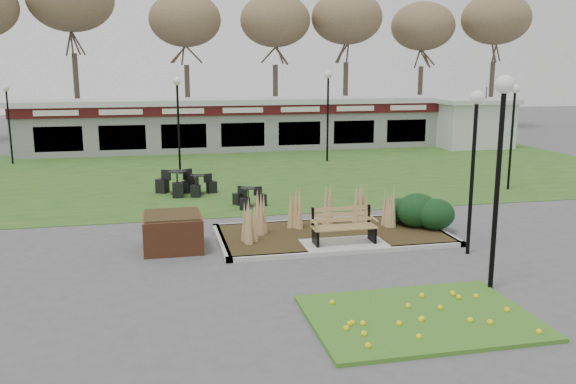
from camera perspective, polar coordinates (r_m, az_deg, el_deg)
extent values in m
plane|color=#515154|center=(16.06, 5.41, -5.36)|extent=(100.00, 100.00, 0.00)
cube|color=#2B591C|center=(27.43, -2.25, 1.86)|extent=(34.00, 16.00, 0.02)
cube|color=#3F6F1F|center=(12.02, 12.24, -11.39)|extent=(4.20, 3.00, 0.08)
cube|color=#2F2413|center=(17.14, 4.19, -4.03)|extent=(6.22, 3.22, 0.12)
cube|color=#B7B7B2|center=(15.67, 5.87, -5.58)|extent=(6.40, 0.18, 0.12)
cube|color=#B7B7B2|center=(18.64, 2.78, -2.72)|extent=(6.40, 0.18, 0.12)
cube|color=#B7B7B2|center=(16.55, -6.22, -4.64)|extent=(0.18, 3.40, 0.12)
cube|color=#B7B7B2|center=(18.25, 13.61, -3.35)|extent=(0.18, 3.40, 0.12)
cube|color=#B7B7B2|center=(16.18, 5.25, -4.99)|extent=(2.20, 1.20, 0.13)
cone|color=tan|center=(16.93, -2.34, -1.98)|extent=(0.36, 0.36, 1.15)
cone|color=tan|center=(17.51, 0.65, -1.51)|extent=(0.36, 0.36, 1.15)
cone|color=tan|center=(17.97, 3.92, -1.19)|extent=(0.36, 0.36, 1.15)
cone|color=tan|center=(18.06, 6.85, -1.19)|extent=(0.36, 0.36, 1.15)
cone|color=tan|center=(17.97, 9.67, -1.34)|extent=(0.36, 0.36, 1.15)
cone|color=tan|center=(16.09, -3.60, -2.73)|extent=(0.36, 0.36, 1.15)
ellipsoid|color=black|center=(18.09, 11.96, -1.69)|extent=(1.21, 1.10, 0.99)
ellipsoid|color=black|center=(17.91, 13.64, -2.04)|extent=(1.10, 1.00, 0.90)
ellipsoid|color=black|center=(18.67, 12.16, -1.47)|extent=(1.06, 0.96, 0.86)
ellipsoid|color=black|center=(18.44, 10.46, -1.73)|extent=(0.92, 0.84, 0.76)
cube|color=#A78C4B|center=(16.04, 5.29, -3.29)|extent=(1.70, 0.57, 0.04)
cube|color=#A78C4B|center=(16.26, 4.97, -2.07)|extent=(1.70, 0.13, 0.44)
cube|color=black|center=(15.89, 2.58, -4.23)|extent=(0.06, 0.55, 0.42)
cube|color=black|center=(16.35, 7.88, -3.87)|extent=(0.06, 0.55, 0.42)
cube|color=black|center=(16.05, 2.32, -2.33)|extent=(0.06, 0.06, 0.50)
cube|color=black|center=(16.50, 7.57, -2.03)|extent=(0.06, 0.06, 0.50)
cube|color=#A78C4B|center=(15.76, 2.47, -2.86)|extent=(0.05, 0.50, 0.04)
cube|color=#A78C4B|center=(16.24, 8.08, -2.52)|extent=(0.05, 0.50, 0.04)
cube|color=brown|center=(16.17, -10.73, -3.74)|extent=(1.50, 1.50, 0.90)
cube|color=#2F2413|center=(16.06, -10.79, -2.12)|extent=(1.40, 1.40, 0.06)
cube|color=gray|center=(35.09, -4.60, 6.12)|extent=(24.00, 3.00, 2.60)
cube|color=#420E10|center=(33.47, -4.26, 7.66)|extent=(24.00, 0.18, 0.55)
cube|color=silver|center=(34.98, -4.64, 8.48)|extent=(24.60, 3.40, 0.30)
cube|color=silver|center=(33.37, -4.23, 7.64)|extent=(22.00, 0.02, 0.28)
cube|color=black|center=(33.69, -4.25, 5.38)|extent=(22.00, 0.10, 1.30)
cube|color=silver|center=(37.52, 16.85, 6.02)|extent=(4.00, 3.00, 2.60)
cube|color=silver|center=(37.42, 16.98, 8.15)|extent=(4.40, 3.40, 0.25)
cylinder|color=#47382B|center=(42.86, -18.29, 8.31)|extent=(0.36, 0.36, 5.17)
ellipsoid|color=brown|center=(42.97, -18.80, 16.05)|extent=(5.24, 5.24, 3.93)
cylinder|color=#47382B|center=(42.69, -10.17, 8.70)|extent=(0.36, 0.36, 5.17)
ellipsoid|color=brown|center=(42.80, -10.46, 16.48)|extent=(5.24, 5.24, 3.93)
cylinder|color=#47382B|center=(43.35, -2.13, 8.91)|extent=(0.36, 0.36, 5.17)
ellipsoid|color=brown|center=(43.46, -2.19, 16.58)|extent=(5.24, 5.24, 3.93)
cylinder|color=#47382B|center=(44.82, 5.53, 8.96)|extent=(0.36, 0.36, 5.17)
ellipsoid|color=brown|center=(44.92, 5.68, 16.38)|extent=(5.24, 5.24, 3.93)
cylinder|color=#47382B|center=(47.01, 12.59, 8.86)|extent=(0.36, 0.36, 5.17)
ellipsoid|color=brown|center=(47.11, 12.92, 15.93)|extent=(5.24, 5.24, 3.93)
cylinder|color=#47382B|center=(49.83, 18.94, 8.66)|extent=(0.36, 0.36, 5.17)
ellipsoid|color=brown|center=(49.92, 19.39, 15.32)|extent=(5.24, 5.24, 3.93)
cylinder|color=black|center=(13.32, 18.94, -0.25)|extent=(0.10, 0.10, 4.18)
sphere|color=white|center=(13.06, 19.61, 9.48)|extent=(0.38, 0.38, 0.38)
cylinder|color=black|center=(15.85, 16.83, 1.04)|extent=(0.10, 0.10, 3.80)
sphere|color=white|center=(15.62, 17.28, 8.46)|extent=(0.34, 0.34, 0.34)
cylinder|color=black|center=(27.15, -10.19, 5.71)|extent=(0.10, 0.10, 3.90)
sphere|color=white|center=(27.02, -10.36, 10.16)|extent=(0.35, 0.35, 0.35)
cylinder|color=black|center=(30.38, 3.73, 6.70)|extent=(0.10, 0.10, 4.12)
sphere|color=white|center=(30.27, 3.79, 10.90)|extent=(0.37, 0.37, 0.37)
cylinder|color=black|center=(24.79, 20.17, 4.41)|extent=(0.09, 0.09, 3.71)
sphere|color=white|center=(24.64, 20.50, 9.04)|extent=(0.33, 0.33, 0.33)
cylinder|color=black|center=(32.46, -24.60, 5.47)|extent=(0.09, 0.09, 3.53)
sphere|color=white|center=(32.34, -24.89, 8.81)|extent=(0.32, 0.32, 0.32)
cylinder|color=black|center=(20.74, -3.73, -1.32)|extent=(0.38, 0.38, 0.03)
cylinder|color=black|center=(20.67, -3.74, -0.50)|extent=(0.04, 0.04, 0.62)
cylinder|color=black|center=(20.61, -3.76, 0.37)|extent=(0.52, 0.52, 0.02)
cube|color=black|center=(20.83, -2.49, -0.73)|extent=(0.33, 0.33, 0.39)
cube|color=black|center=(21.02, -4.67, -0.64)|extent=(0.41, 0.41, 0.39)
cube|color=black|center=(20.25, -4.06, -1.11)|extent=(0.38, 0.38, 0.39)
cylinder|color=black|center=(23.11, -10.29, -0.12)|extent=(0.50, 0.50, 0.03)
cylinder|color=black|center=(23.03, -10.33, 0.87)|extent=(0.06, 0.06, 0.83)
cylinder|color=black|center=(22.96, -10.37, 1.91)|extent=(0.69, 0.69, 0.03)
cube|color=black|center=(23.39, -9.00, 0.68)|extent=(0.53, 0.53, 0.53)
cube|color=black|center=(23.37, -11.67, 0.57)|extent=(0.53, 0.53, 0.53)
cube|color=black|center=(22.45, -10.27, 0.17)|extent=(0.40, 0.40, 0.53)
cylinder|color=black|center=(22.94, -8.37, -0.15)|extent=(0.42, 0.42, 0.03)
cylinder|color=black|center=(22.87, -8.40, 0.68)|extent=(0.05, 0.05, 0.69)
cylinder|color=black|center=(22.81, -8.43, 1.56)|extent=(0.57, 0.57, 0.02)
cube|color=black|center=(23.07, -7.16, 0.47)|extent=(0.40, 0.40, 0.44)
cube|color=black|center=(23.24, -9.37, 0.49)|extent=(0.46, 0.46, 0.44)
cube|color=black|center=(22.39, -8.64, 0.09)|extent=(0.40, 0.40, 0.44)
cylinder|color=black|center=(37.68, 17.88, 5.67)|extent=(0.06, 0.06, 2.20)
imported|color=#3453B6|center=(37.64, 17.92, 6.32)|extent=(2.14, 2.17, 1.76)
imported|color=black|center=(36.33, -17.89, 4.98)|extent=(5.12, 3.19, 1.59)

